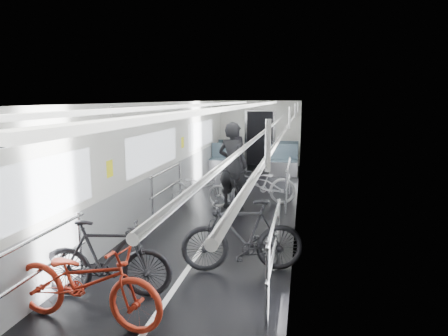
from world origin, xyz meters
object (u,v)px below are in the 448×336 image
Objects in this scene: bike_left_near at (86,281)px; person_standing at (233,166)px; bike_left_mid at (106,259)px; person_seated at (235,147)px; bike_aisle at (239,188)px; bike_right_mid at (257,184)px; bike_right_near at (243,236)px; bike_left_far at (199,188)px.

person_standing reaches higher than bike_left_near.
person_seated is (-0.01, 9.54, 0.28)m from bike_left_mid.
bike_aisle is at bearing 95.91° from person_seated.
bike_right_mid is 0.95× the size of bike_aisle.
bike_aisle is 5.39m from person_seated.
bike_aisle is 0.52m from person_standing.
bike_right_mid is at bearing 62.53° from bike_aisle.
bike_left_mid is 1.91m from bike_right_near.
bike_aisle is (0.93, 4.86, 0.01)m from bike_left_near.
person_seated is (-1.02, 5.29, 0.27)m from bike_aisle.
bike_left_far is at bearing 7.24° from bike_left_near.
bike_aisle reaches higher than bike_left_near.
person_seated reaches higher than bike_left_far.
bike_aisle is at bearing 176.10° from bike_right_near.
person_seated is (-1.57, 8.45, 0.24)m from bike_right_near.
bike_left_near is at bearing -101.47° from bike_aisle.
bike_left_mid is 0.91× the size of bike_right_mid.
bike_right_near is at bearing 95.54° from person_seated.
bike_right_near reaches higher than bike_aisle.
bike_left_mid is 9.55m from person_seated.
bike_left_near is 0.60m from bike_left_mid.
person_standing reaches higher than bike_right_near.
bike_left_far is 0.80× the size of bike_aisle.
bike_left_mid is 0.87× the size of bike_aisle.
bike_left_far is 5.04m from person_seated.
person_standing is at bearing -20.02° from bike_left_mid.
bike_right_near reaches higher than bike_right_mid.
bike_left_mid is at bearing 98.26° from person_standing.
person_standing reaches higher than bike_left_mid.
bike_right_near is at bearing -4.39° from bike_right_mid.
person_seated is at bearing -9.09° from bike_left_mid.
person_seated is at bearing -171.81° from bike_right_mid.
bike_left_mid reaches higher than bike_right_mid.
bike_right_mid is at bearing -24.35° from bike_left_mid.
bike_right_mid is (1.33, 0.37, 0.08)m from bike_left_far.
bike_right_mid is at bearing 101.07° from person_seated.
person_seated is at bearing 176.71° from bike_right_near.
bike_left_far is 1.39m from bike_right_mid.
person_seated is (-0.85, 5.19, -0.21)m from person_standing.
bike_right_near is at bearing -80.67° from bike_aisle.
person_standing is (0.83, 4.36, 0.49)m from bike_left_mid.
bike_left_near is 1.06× the size of bike_right_near.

